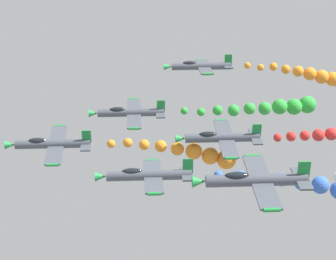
{
  "coord_description": "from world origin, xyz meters",
  "views": [
    {
      "loc": [
        -72.43,
        4.21,
        99.5
      ],
      "look_at": [
        0.0,
        0.0,
        74.0
      ],
      "focal_mm": 68.26,
      "sensor_mm": 36.0,
      "label": 1
    }
  ],
  "objects_px": {
    "airplane_left_outer": "(221,138)",
    "airplane_right_inner": "(130,112)",
    "airplane_lead": "(51,144)",
    "airplane_trailing": "(200,66)",
    "airplane_right_outer": "(255,180)",
    "airplane_left_inner": "(147,175)"
  },
  "relations": [
    {
      "from": "airplane_left_inner",
      "to": "airplane_lead",
      "type": "bearing_deg",
      "value": 46.67
    },
    {
      "from": "airplane_left_outer",
      "to": "airplane_right_outer",
      "type": "height_order",
      "value": "airplane_right_outer"
    },
    {
      "from": "airplane_right_outer",
      "to": "airplane_trailing",
      "type": "distance_m",
      "value": 43.34
    },
    {
      "from": "airplane_lead",
      "to": "airplane_left_inner",
      "type": "relative_size",
      "value": 1.0
    },
    {
      "from": "airplane_left_inner",
      "to": "airplane_right_outer",
      "type": "bearing_deg",
      "value": -140.71
    },
    {
      "from": "airplane_trailing",
      "to": "airplane_right_outer",
      "type": "bearing_deg",
      "value": -179.7
    },
    {
      "from": "airplane_left_outer",
      "to": "airplane_right_inner",
      "type": "bearing_deg",
      "value": 44.97
    },
    {
      "from": "airplane_left_inner",
      "to": "airplane_right_inner",
      "type": "distance_m",
      "value": 20.9
    },
    {
      "from": "airplane_lead",
      "to": "airplane_left_outer",
      "type": "relative_size",
      "value": 1.0
    },
    {
      "from": "airplane_left_inner",
      "to": "airplane_right_outer",
      "type": "relative_size",
      "value": 1.0
    },
    {
      "from": "airplane_left_outer",
      "to": "airplane_left_inner",
      "type": "bearing_deg",
      "value": 136.86
    },
    {
      "from": "airplane_right_outer",
      "to": "airplane_left_inner",
      "type": "bearing_deg",
      "value": 39.29
    },
    {
      "from": "airplane_trailing",
      "to": "airplane_left_inner",
      "type": "bearing_deg",
      "value": 164.47
    },
    {
      "from": "airplane_lead",
      "to": "airplane_right_inner",
      "type": "bearing_deg",
      "value": -42.95
    },
    {
      "from": "airplane_lead",
      "to": "airplane_left_inner",
      "type": "distance_m",
      "value": 15.55
    },
    {
      "from": "airplane_lead",
      "to": "airplane_trailing",
      "type": "distance_m",
      "value": 29.8
    },
    {
      "from": "airplane_lead",
      "to": "airplane_left_outer",
      "type": "bearing_deg",
      "value": -92.5
    },
    {
      "from": "airplane_right_inner",
      "to": "airplane_left_outer",
      "type": "relative_size",
      "value": 1.0
    },
    {
      "from": "airplane_left_inner",
      "to": "airplane_right_outer",
      "type": "xyz_separation_m",
      "value": [
        -11.19,
        -9.16,
        4.15
      ]
    },
    {
      "from": "airplane_lead",
      "to": "airplane_trailing",
      "type": "bearing_deg",
      "value": -43.31
    },
    {
      "from": "airplane_right_inner",
      "to": "airplane_trailing",
      "type": "bearing_deg",
      "value": -43.63
    },
    {
      "from": "airplane_lead",
      "to": "airplane_right_outer",
      "type": "distance_m",
      "value": 30.26
    }
  ]
}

